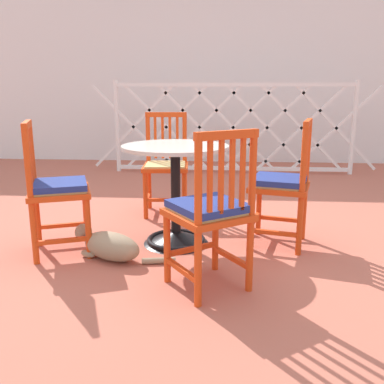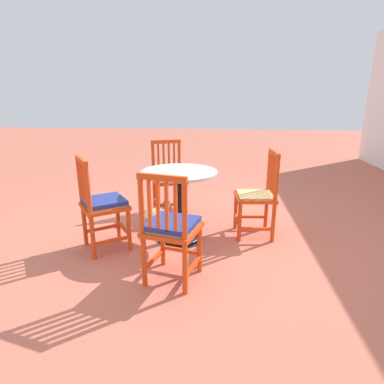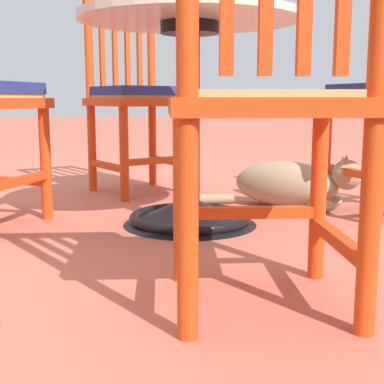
% 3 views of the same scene
% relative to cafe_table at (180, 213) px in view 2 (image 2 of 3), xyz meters
% --- Properties ---
extents(ground_plane, '(24.00, 24.00, 0.00)m').
position_rel_cafe_table_xyz_m(ground_plane, '(0.13, 0.02, -0.28)').
color(ground_plane, '#BC604C').
extents(cafe_table, '(0.76, 0.76, 0.73)m').
position_rel_cafe_table_xyz_m(cafe_table, '(0.00, 0.00, 0.00)').
color(cafe_table, black).
rests_on(cafe_table, ground_plane).
extents(orange_chair_at_corner, '(0.52, 0.52, 0.91)m').
position_rel_cafe_table_xyz_m(orange_chair_at_corner, '(-0.79, -0.24, 0.16)').
color(orange_chair_at_corner, '#D64214').
rests_on(orange_chair_at_corner, ground_plane).
extents(orange_chair_tucked_in, '(0.56, 0.56, 0.91)m').
position_rel_cafe_table_xyz_m(orange_chair_tucked_in, '(0.27, -0.70, 0.16)').
color(orange_chair_tucked_in, '#D64214').
rests_on(orange_chair_tucked_in, ground_plane).
extents(orange_chair_near_fence, '(0.49, 0.49, 0.91)m').
position_rel_cafe_table_xyz_m(orange_chair_near_fence, '(0.77, 0.04, 0.16)').
color(orange_chair_near_fence, '#D64214').
rests_on(orange_chair_near_fence, ground_plane).
extents(orange_chair_facing_out, '(0.43, 0.43, 0.91)m').
position_rel_cafe_table_xyz_m(orange_chair_facing_out, '(-0.18, 0.80, 0.15)').
color(orange_chair_facing_out, '#D64214').
rests_on(orange_chair_facing_out, ground_plane).
extents(tabby_cat, '(0.73, 0.37, 0.23)m').
position_rel_cafe_table_xyz_m(tabby_cat, '(-0.43, -0.33, -0.19)').
color(tabby_cat, '#9E896B').
rests_on(tabby_cat, ground_plane).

